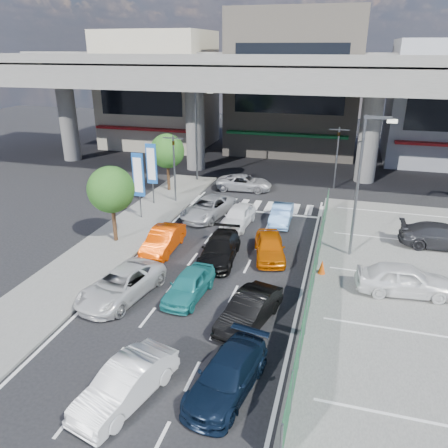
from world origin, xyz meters
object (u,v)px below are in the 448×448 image
(hatch_black_mid_right, at_px, (249,310))
(crossing_wagon_silver, at_px, (244,183))
(parked_sedan_dgrey, at_px, (443,236))
(taxi_orange_right, at_px, (270,246))
(taxi_orange_left, at_px, (163,240))
(traffic_cone, at_px, (322,267))
(traffic_light_left, at_px, (174,152))
(wagon_silver_front_left, at_px, (208,208))
(parked_sedan_white, at_px, (404,279))
(tree_far, at_px, (167,151))
(tree_near, at_px, (111,190))
(traffic_light_right, at_px, (338,143))
(signboard_far, at_px, (152,166))
(taxi_teal_mid, at_px, (189,285))
(sedan_white_front_mid, at_px, (238,216))
(street_lamp_right, at_px, (362,176))
(hatch_white_back_mid, at_px, (126,384))
(kei_truck_front_right, at_px, (281,214))
(sedan_black_mid, at_px, (220,249))
(street_lamp_left, at_px, (198,128))
(signboard_near, at_px, (138,177))
(minivan_navy_back, at_px, (227,375))

(hatch_black_mid_right, relative_size, crossing_wagon_silver, 0.90)
(parked_sedan_dgrey, bearing_deg, taxi_orange_right, 111.31)
(taxi_orange_left, relative_size, traffic_cone, 5.49)
(traffic_light_left, bearing_deg, wagon_silver_front_left, -34.71)
(parked_sedan_white, bearing_deg, tree_far, 49.21)
(traffic_light_left, distance_m, tree_far, 3.02)
(tree_near, relative_size, wagon_silver_front_left, 0.97)
(traffic_light_right, xyz_separation_m, crossing_wagon_silver, (-7.28, -2.53, -3.30))
(signboard_far, height_order, parked_sedan_dgrey, signboard_far)
(traffic_light_left, relative_size, taxi_teal_mid, 1.36)
(sedan_white_front_mid, bearing_deg, taxi_orange_right, -51.42)
(tree_far, relative_size, sedan_white_front_mid, 1.19)
(traffic_light_right, distance_m, crossing_wagon_silver, 8.39)
(street_lamp_right, bearing_deg, taxi_teal_mid, -138.04)
(hatch_white_back_mid, height_order, kei_truck_front_right, hatch_white_back_mid)
(signboard_far, height_order, traffic_cone, signboard_far)
(taxi_orange_left, bearing_deg, hatch_white_back_mid, -74.81)
(traffic_light_right, height_order, street_lamp_right, street_lamp_right)
(tree_near, bearing_deg, hatch_white_back_mid, -59.72)
(wagon_silver_front_left, bearing_deg, parked_sedan_dgrey, 8.23)
(sedan_white_front_mid, height_order, parked_sedan_white, parked_sedan_white)
(signboard_far, relative_size, tree_near, 0.98)
(tree_near, relative_size, traffic_cone, 6.29)
(hatch_black_mid_right, height_order, taxi_orange_right, taxi_orange_right)
(taxi_orange_right, relative_size, kei_truck_front_right, 1.06)
(sedan_white_front_mid, relative_size, kei_truck_front_right, 1.06)
(signboard_far, bearing_deg, traffic_cone, -30.56)
(sedan_black_mid, bearing_deg, parked_sedan_white, -11.32)
(tree_far, xyz_separation_m, crossing_wagon_silver, (6.02, 1.97, -2.75))
(street_lamp_left, height_order, parked_sedan_white, street_lamp_left)
(kei_truck_front_right, relative_size, crossing_wagon_silver, 0.83)
(parked_sedan_white, relative_size, parked_sedan_dgrey, 0.91)
(taxi_teal_mid, height_order, taxi_orange_left, taxi_orange_left)
(taxi_orange_left, height_order, wagon_silver_front_left, same)
(kei_truck_front_right, bearing_deg, taxi_orange_left, -135.44)
(street_lamp_left, height_order, tree_far, street_lamp_left)
(wagon_silver_front_left, height_order, crossing_wagon_silver, wagon_silver_front_left)
(signboard_near, xyz_separation_m, sedan_white_front_mid, (6.86, 0.60, -2.37))
(street_lamp_right, distance_m, traffic_cone, 5.39)
(signboard_far, xyz_separation_m, taxi_teal_mid, (7.19, -11.81, -2.41))
(minivan_navy_back, bearing_deg, traffic_light_left, 126.69)
(signboard_near, height_order, parked_sedan_dgrey, signboard_near)
(traffic_light_left, bearing_deg, hatch_black_mid_right, -57.41)
(minivan_navy_back, height_order, traffic_cone, minivan_navy_back)
(traffic_light_left, bearing_deg, street_lamp_right, -24.16)
(taxi_teal_mid, bearing_deg, sedan_white_front_mid, 94.19)
(sedan_black_mid, relative_size, wagon_silver_front_left, 0.93)
(traffic_light_right, relative_size, tree_near, 1.08)
(street_lamp_left, height_order, wagon_silver_front_left, street_lamp_left)
(taxi_teal_mid, distance_m, sedan_black_mid, 4.22)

